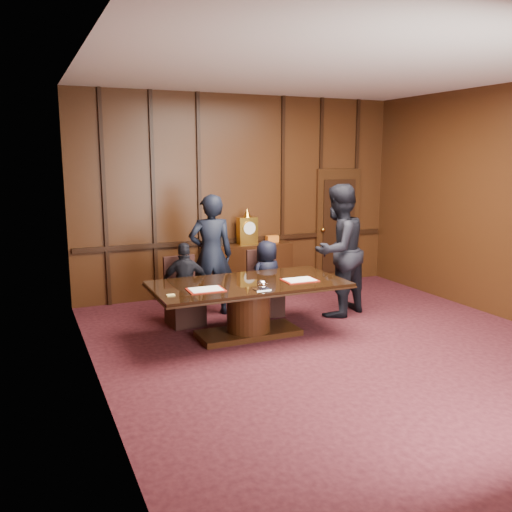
{
  "coord_description": "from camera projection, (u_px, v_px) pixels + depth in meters",
  "views": [
    {
      "loc": [
        -3.68,
        -5.49,
        2.46
      ],
      "look_at": [
        -0.64,
        1.41,
        1.05
      ],
      "focal_mm": 38.0,
      "sensor_mm": 36.0,
      "label": 1
    }
  ],
  "objects": [
    {
      "name": "signatory_right",
      "position": [
        267.0,
        278.0,
        8.35
      ],
      "size": [
        0.65,
        0.5,
        1.18
      ],
      "primitive_type": "imported",
      "rotation": [
        0.0,
        0.0,
        3.39
      ],
      "color": "black",
      "rests_on": "ground"
    },
    {
      "name": "folder_right",
      "position": [
        300.0,
        280.0,
        7.43
      ],
      "size": [
        0.47,
        0.34,
        0.02
      ],
      "rotation": [
        0.0,
        0.0,
        -0.03
      ],
      "color": "maroon",
      "rests_on": "conference_table"
    },
    {
      "name": "inkstand",
      "position": [
        262.0,
        286.0,
        6.93
      ],
      "size": [
        0.2,
        0.14,
        0.12
      ],
      "color": "white",
      "rests_on": "conference_table"
    },
    {
      "name": "chair_right",
      "position": [
        265.0,
        296.0,
        8.48
      ],
      "size": [
        0.53,
        0.53,
        0.99
      ],
      "rotation": [
        0.0,
        0.0,
        -0.1
      ],
      "color": "black",
      "rests_on": "ground"
    },
    {
      "name": "conference_table",
      "position": [
        248.0,
        300.0,
        7.39
      ],
      "size": [
        2.62,
        1.32,
        0.76
      ],
      "color": "black",
      "rests_on": "ground"
    },
    {
      "name": "notepad",
      "position": [
        171.0,
        295.0,
        6.64
      ],
      "size": [
        0.1,
        0.07,
        0.01
      ],
      "primitive_type": "cube",
      "rotation": [
        0.0,
        0.0,
        -0.0
      ],
      "color": "#E6CA70",
      "rests_on": "conference_table"
    },
    {
      "name": "room",
      "position": [
        350.0,
        216.0,
        6.68
      ],
      "size": [
        7.0,
        7.04,
        3.5
      ],
      "color": "black",
      "rests_on": "ground"
    },
    {
      "name": "witness_left",
      "position": [
        211.0,
        255.0,
        8.35
      ],
      "size": [
        0.75,
        0.56,
        1.88
      ],
      "primitive_type": "imported",
      "rotation": [
        0.0,
        0.0,
        2.97
      ],
      "color": "black",
      "rests_on": "ground"
    },
    {
      "name": "chair_left",
      "position": [
        184.0,
        305.0,
        7.96
      ],
      "size": [
        0.52,
        0.52,
        0.99
      ],
      "rotation": [
        0.0,
        0.0,
        0.08
      ],
      "color": "black",
      "rests_on": "ground"
    },
    {
      "name": "witness_right",
      "position": [
        338.0,
        250.0,
        8.31
      ],
      "size": [
        1.21,
        1.09,
        2.03
      ],
      "primitive_type": "imported",
      "rotation": [
        0.0,
        0.0,
        3.53
      ],
      "color": "black",
      "rests_on": "ground"
    },
    {
      "name": "folder_left",
      "position": [
        206.0,
        290.0,
        6.9
      ],
      "size": [
        0.47,
        0.34,
        0.02
      ],
      "rotation": [
        0.0,
        0.0,
        -0.03
      ],
      "color": "maroon",
      "rests_on": "conference_table"
    },
    {
      "name": "sideboard",
      "position": [
        247.0,
        267.0,
        9.69
      ],
      "size": [
        1.6,
        0.45,
        1.54
      ],
      "color": "black",
      "rests_on": "ground"
    },
    {
      "name": "signatory_left",
      "position": [
        186.0,
        285.0,
        7.83
      ],
      "size": [
        0.78,
        0.49,
        1.23
      ],
      "primitive_type": "imported",
      "rotation": [
        0.0,
        0.0,
        2.86
      ],
      "color": "black",
      "rests_on": "ground"
    }
  ]
}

